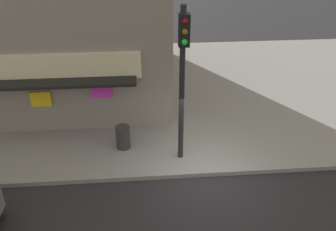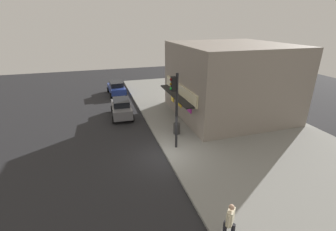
{
  "view_description": "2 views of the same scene",
  "coord_description": "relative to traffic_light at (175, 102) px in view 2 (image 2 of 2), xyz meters",
  "views": [
    {
      "loc": [
        -2.03,
        -9.29,
        7.81
      ],
      "look_at": [
        -1.13,
        1.5,
        1.58
      ],
      "focal_mm": 38.53,
      "sensor_mm": 36.0,
      "label": 1
    },
    {
      "loc": [
        13.27,
        -3.95,
        8.55
      ],
      "look_at": [
        -2.65,
        1.0,
        1.85
      ],
      "focal_mm": 25.33,
      "sensor_mm": 36.0,
      "label": 2
    }
  ],
  "objects": [
    {
      "name": "sidewalk",
      "position": [
        0.73,
        5.76,
        -3.47
      ],
      "size": [
        43.68,
        13.35,
        0.16
      ],
      "primitive_type": "cube",
      "color": "gray",
      "rests_on": "ground_plane"
    },
    {
      "name": "parked_car_grey",
      "position": [
        -7.42,
        -2.82,
        -2.68
      ],
      "size": [
        4.12,
        2.08,
        1.7
      ],
      "color": "slate",
      "rests_on": "ground_plane"
    },
    {
      "name": "ground_plane",
      "position": [
        0.73,
        -0.91,
        -3.56
      ],
      "size": [
        65.53,
        65.53,
        0.0
      ],
      "primitive_type": "plane",
      "color": "#232326"
    },
    {
      "name": "traffic_light",
      "position": [
        0.0,
        0.0,
        0.0
      ],
      "size": [
        0.32,
        0.58,
        5.3
      ],
      "color": "black",
      "rests_on": "sidewalk"
    },
    {
      "name": "parked_car_blue",
      "position": [
        -15.06,
        -2.51,
        -2.74
      ],
      "size": [
        4.02,
        2.16,
        1.58
      ],
      "color": "navy",
      "rests_on": "ground_plane"
    },
    {
      "name": "corner_building",
      "position": [
        -4.99,
        7.0,
        -0.14
      ],
      "size": [
        9.83,
        10.42,
        6.51
      ],
      "color": "gray",
      "rests_on": "sidewalk"
    },
    {
      "name": "pedestrian",
      "position": [
        7.91,
        -0.39,
        -2.38
      ],
      "size": [
        0.51,
        0.52,
        1.81
      ],
      "color": "black",
      "rests_on": "sidewalk"
    },
    {
      "name": "trash_can",
      "position": [
        -2.02,
        0.84,
        -2.95
      ],
      "size": [
        0.51,
        0.51,
        0.88
      ],
      "primitive_type": "cylinder",
      "color": "#2D2D2D",
      "rests_on": "sidewalk"
    }
  ]
}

